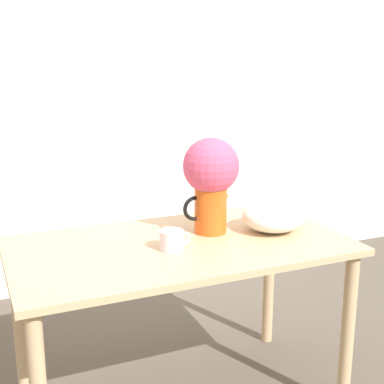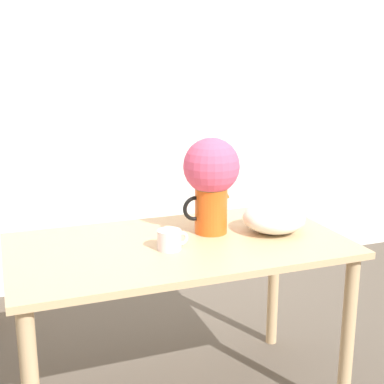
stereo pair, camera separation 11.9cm
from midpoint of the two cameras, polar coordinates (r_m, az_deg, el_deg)
name	(u,v)px [view 2 (the right image)]	position (r m, az deg, el deg)	size (l,w,h in m)	color
wall_back	(125,100)	(3.71, -6.22, 9.75)	(8.00, 0.05, 2.60)	silver
table	(179,266)	(2.38, 0.03, -7.96)	(1.46, 0.79, 0.80)	tan
flower_vase	(211,176)	(2.41, 3.48, 1.67)	(0.26, 0.26, 0.44)	#E05619
coffee_mug	(170,240)	(2.25, -0.85, -5.12)	(0.14, 0.10, 0.08)	silver
white_bowl	(274,218)	(2.51, 10.07, -2.76)	(0.29, 0.29, 0.13)	silver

